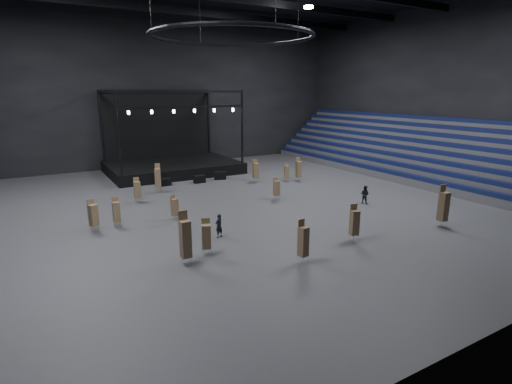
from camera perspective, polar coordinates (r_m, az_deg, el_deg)
floor at (r=32.84m, az=-3.13°, el=-1.82°), size 50.00×50.00×0.00m
wall_back at (r=51.19m, az=-14.31°, el=13.75°), size 50.00×0.20×18.00m
wall_right at (r=48.28m, az=24.96°, el=12.88°), size 0.20×42.00×18.00m
bleachers_right at (r=47.20m, az=22.58°, el=4.21°), size 7.20×40.00×6.40m
stage at (r=47.25m, az=-12.15°, el=4.65°), size 14.00×10.00×9.20m
truss_ring at (r=31.80m, az=-3.47°, el=21.31°), size 12.30×12.30×5.15m
flight_case_left at (r=40.23m, az=-12.82°, el=1.38°), size 1.12×0.60×0.73m
flight_case_mid at (r=40.89m, az=-8.07°, el=1.83°), size 1.19×0.67×0.76m
flight_case_right at (r=42.23m, az=-5.14°, el=2.35°), size 1.35×0.97×0.81m
chair_stack_0 at (r=21.61m, az=-10.07°, el=-6.50°), size 0.54×0.54×2.98m
chair_stack_1 at (r=41.36m, az=4.39°, el=2.95°), size 0.55×0.55×1.87m
chair_stack_2 at (r=25.44m, az=13.88°, el=-4.18°), size 0.58×0.58×2.34m
chair_stack_3 at (r=40.61m, az=-0.06°, el=3.15°), size 0.62×0.62×2.35m
chair_stack_4 at (r=30.03m, az=25.22°, el=-1.77°), size 0.57×0.57×2.95m
chair_stack_5 at (r=21.79m, az=6.75°, el=-6.92°), size 0.52×0.52×2.44m
chair_stack_6 at (r=28.83m, az=-19.33°, el=-2.63°), size 0.45×0.45×2.11m
chair_stack_7 at (r=22.81m, az=-7.12°, el=-6.23°), size 0.63×0.63×2.14m
chair_stack_8 at (r=34.10m, az=2.94°, el=0.60°), size 0.48×0.48×1.96m
chair_stack_9 at (r=34.54m, az=-16.60°, el=0.36°), size 0.52×0.52×2.13m
chair_stack_10 at (r=37.50m, az=-13.85°, el=1.96°), size 0.65×0.65×2.67m
chair_stack_11 at (r=29.25m, az=-11.56°, el=-2.09°), size 0.53×0.53×1.88m
chair_stack_12 at (r=28.39m, az=-22.24°, el=-3.01°), size 0.64×0.64×2.22m
chair_stack_13 at (r=41.31m, az=6.09°, el=3.30°), size 0.54×0.54×2.48m
man_center at (r=25.51m, az=-5.33°, el=-4.82°), size 0.66×0.56×1.55m
crew_member at (r=34.16m, az=15.26°, el=-0.35°), size 0.81×0.90×1.52m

